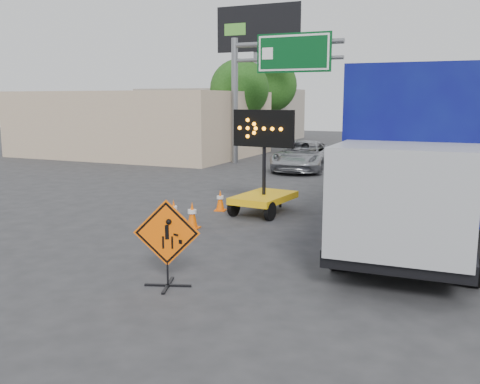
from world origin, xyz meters
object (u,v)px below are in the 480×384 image
Objects in this scene: construction_sign at (167,241)px; pickup_truck at (303,156)px; arrow_board at (264,191)px; box_truck at (419,165)px.

pickup_truck is (-2.77, 17.36, -0.16)m from construction_sign.
box_truck is (4.70, -1.44, 1.22)m from arrow_board.
construction_sign is at bearing -127.54° from box_truck.
pickup_truck is 13.72m from box_truck.
pickup_truck is (-2.01, 10.46, 0.02)m from arrow_board.
construction_sign is at bearing -86.52° from pickup_truck.
arrow_board is 0.36× the size of box_truck.
arrow_board is 10.66m from pickup_truck.
construction_sign is at bearing -77.83° from arrow_board.
arrow_board reaches higher than pickup_truck.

